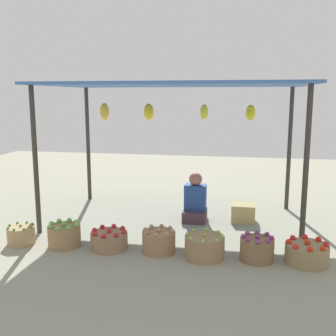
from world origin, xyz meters
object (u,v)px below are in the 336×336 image
basket_purple_onions (257,249)px  basket_red_tomatoes (307,253)px  basket_red_apples (109,240)px  basket_potatoes (159,241)px  vendor_person (195,202)px  basket_limes (205,247)px  basket_green_chilies (21,235)px  wooden_crate_near_vendor (243,213)px  basket_green_apples (64,235)px

basket_purple_onions → basket_red_tomatoes: bearing=1.3°
basket_red_apples → basket_potatoes: bearing=0.9°
vendor_person → basket_red_apples: bearing=-123.9°
basket_red_apples → basket_limes: 1.26m
basket_green_chilies → basket_red_tomatoes: basket_red_tomatoes is taller
basket_green_chilies → basket_potatoes: 1.90m
basket_potatoes → basket_red_apples: bearing=-179.1°
vendor_person → basket_limes: vendor_person is taller
basket_red_apples → basket_potatoes: basket_potatoes is taller
basket_green_chilies → vendor_person: bearing=34.0°
basket_green_chilies → wooden_crate_near_vendor: wooden_crate_near_vendor is taller
vendor_person → basket_potatoes: bearing=-101.7°
basket_limes → wooden_crate_near_vendor: basket_limes is taller
basket_purple_onions → basket_potatoes: bearing=178.6°
basket_green_chilies → wooden_crate_near_vendor: 3.33m
basket_red_apples → basket_limes: bearing=-2.7°
basket_green_chilies → basket_purple_onions: basket_purple_onions is taller
basket_green_apples → basket_potatoes: (1.28, 0.03, -0.01)m
basket_red_apples → basket_potatoes: size_ratio=1.14×
basket_green_chilies → basket_red_tomatoes: bearing=0.7°
basket_green_chilies → basket_green_apples: (0.61, 0.03, 0.03)m
basket_green_chilies → basket_potatoes: bearing=1.9°
basket_green_apples → basket_limes: (1.88, -0.04, -0.01)m
basket_green_chilies → basket_green_apples: bearing=2.6°
basket_red_apples → basket_purple_onions: size_ratio=1.18×
basket_red_apples → wooden_crate_near_vendor: bearing=41.2°
basket_green_apples → basket_red_apples: (0.62, 0.02, -0.03)m
basket_purple_onions → wooden_crate_near_vendor: bearing=96.6°
basket_green_apples → basket_purple_onions: 2.51m
vendor_person → basket_red_tomatoes: bearing=-43.3°
basket_green_chilies → basket_red_apples: basket_red_apples is taller
basket_red_apples → wooden_crate_near_vendor: size_ratio=1.32×
basket_limes → wooden_crate_near_vendor: size_ratio=1.34×
vendor_person → basket_red_apples: vendor_person is taller
basket_purple_onions → basket_red_tomatoes: (0.58, 0.01, -0.02)m
basket_green_apples → basket_red_tomatoes: 3.09m
vendor_person → basket_green_apples: vendor_person is taller
basket_green_apples → basket_limes: 1.88m
basket_purple_onions → basket_red_tomatoes: 0.58m
vendor_person → basket_red_apples: 1.72m
basket_potatoes → basket_purple_onions: size_ratio=1.04×
basket_green_apples → basket_potatoes: size_ratio=1.01×
vendor_person → basket_purple_onions: 1.73m
basket_potatoes → basket_red_tomatoes: (1.81, -0.02, -0.02)m
vendor_person → basket_red_tomatoes: 2.09m
vendor_person → basket_potatoes: size_ratio=1.83×
basket_green_apples → basket_limes: basket_green_apples is taller
basket_green_apples → basket_purple_onions: size_ratio=1.05×
basket_red_apples → wooden_crate_near_vendor: (1.72, 1.50, 0.03)m
vendor_person → basket_red_apples: (-0.96, -1.42, -0.18)m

